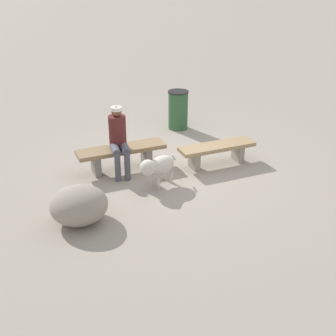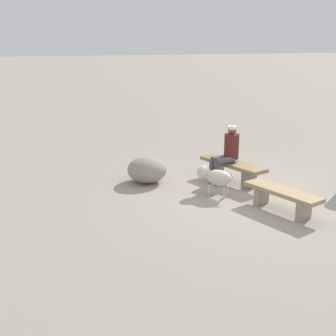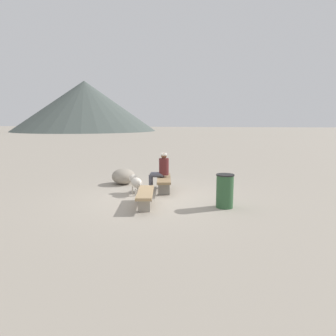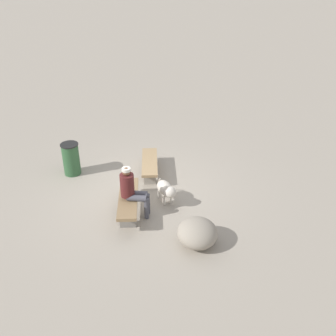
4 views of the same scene
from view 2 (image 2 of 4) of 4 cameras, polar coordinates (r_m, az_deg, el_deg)
ground at (r=9.18m, az=11.38°, el=-3.72°), size 210.00×210.00×0.06m
bench_left at (r=8.33m, az=14.76°, el=-3.48°), size 1.60×0.71×0.42m
bench_right at (r=9.82m, az=8.45°, el=0.06°), size 1.76×0.77×0.47m
seated_person at (r=9.70m, az=7.83°, el=2.27°), size 0.35×0.67×1.29m
dog at (r=8.93m, az=6.11°, el=-1.11°), size 0.74×0.62×0.60m
boulder at (r=9.77m, az=-2.78°, el=-0.22°), size 1.14×1.12×0.58m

